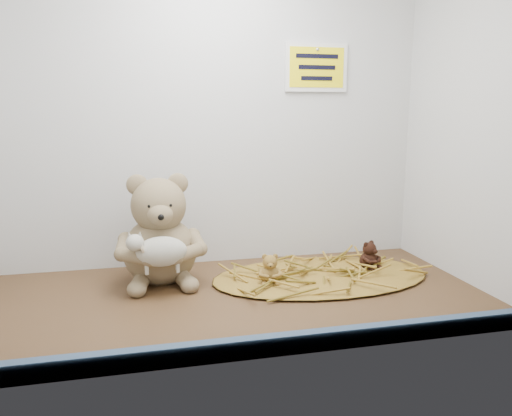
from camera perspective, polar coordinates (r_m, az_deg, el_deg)
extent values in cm
cube|color=#3C2814|center=(118.44, -2.71, -10.21)|extent=(120.00, 60.00, 0.40)
cube|color=silver|center=(140.10, -5.15, 11.84)|extent=(120.00, 0.40, 90.00)
cube|color=silver|center=(134.78, 23.58, 11.03)|extent=(0.40, 60.00, 90.00)
cube|color=#334663|center=(91.90, 0.66, -15.49)|extent=(119.28, 2.20, 3.60)
ellipsoid|color=brown|center=(132.51, 7.45, -7.70)|extent=(57.59, 33.44, 1.11)
cube|color=yellow|center=(147.27, 6.90, 15.66)|extent=(16.00, 1.20, 11.00)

